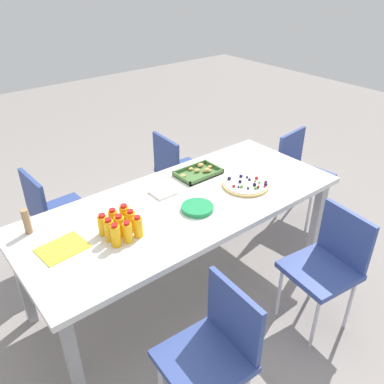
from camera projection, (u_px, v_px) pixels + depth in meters
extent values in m
plane|color=gray|center=(185.00, 284.00, 3.06)|extent=(12.00, 12.00, 0.00)
cube|color=silver|center=(184.00, 204.00, 2.69)|extent=(2.22, 0.93, 0.04)
cube|color=#99999E|center=(74.00, 363.00, 2.06)|extent=(0.06, 0.06, 0.71)
cube|color=#99999E|center=(316.00, 221.00, 3.18)|extent=(0.06, 0.06, 0.71)
cube|color=#99999E|center=(22.00, 282.00, 2.58)|extent=(0.06, 0.06, 0.71)
cube|color=#99999E|center=(246.00, 184.00, 3.70)|extent=(0.06, 0.06, 0.71)
cube|color=#33478C|center=(184.00, 172.00, 3.70)|extent=(0.42, 0.42, 0.04)
cube|color=#33478C|center=(166.00, 158.00, 3.51)|extent=(0.05, 0.38, 0.38)
cylinder|color=silver|center=(188.00, 183.00, 4.02)|extent=(0.02, 0.02, 0.41)
cylinder|color=silver|center=(207.00, 196.00, 3.79)|extent=(0.02, 0.02, 0.41)
cylinder|color=silver|center=(161.00, 192.00, 3.86)|extent=(0.02, 0.02, 0.41)
cylinder|color=silver|center=(179.00, 207.00, 3.63)|extent=(0.02, 0.02, 0.41)
cube|color=#33478C|center=(306.00, 176.00, 3.62)|extent=(0.45, 0.45, 0.04)
cube|color=#33478C|center=(291.00, 151.00, 3.63)|extent=(0.38, 0.08, 0.38)
cylinder|color=silver|center=(326.00, 199.00, 3.75)|extent=(0.02, 0.02, 0.41)
cylinder|color=silver|center=(308.00, 213.00, 3.55)|extent=(0.02, 0.02, 0.41)
cylinder|color=silver|center=(296.00, 187.00, 3.94)|extent=(0.02, 0.02, 0.41)
cylinder|color=silver|center=(278.00, 200.00, 3.74)|extent=(0.02, 0.02, 0.41)
cube|color=#33478C|center=(63.00, 213.00, 3.11)|extent=(0.42, 0.42, 0.04)
cube|color=#33478C|center=(35.00, 200.00, 2.91)|extent=(0.05, 0.38, 0.38)
cylinder|color=silver|center=(77.00, 222.00, 3.43)|extent=(0.02, 0.02, 0.41)
cylinder|color=silver|center=(95.00, 239.00, 3.22)|extent=(0.02, 0.02, 0.41)
cylinder|color=silver|center=(41.00, 237.00, 3.25)|extent=(0.02, 0.02, 0.41)
cylinder|color=silver|center=(58.00, 256.00, 3.04)|extent=(0.02, 0.02, 0.41)
cube|color=#33478C|center=(203.00, 361.00, 1.96)|extent=(0.42, 0.42, 0.04)
cube|color=#33478C|center=(234.00, 317.00, 1.96)|extent=(0.05, 0.38, 0.38)
cylinder|color=silver|center=(208.00, 355.00, 2.28)|extent=(0.02, 0.02, 0.41)
cube|color=#33478C|center=(320.00, 271.00, 2.53)|extent=(0.45, 0.45, 0.04)
cube|color=#33478C|center=(345.00, 237.00, 2.52)|extent=(0.08, 0.38, 0.38)
cylinder|color=silver|center=(314.00, 325.00, 2.47)|extent=(0.02, 0.02, 0.41)
cylinder|color=silver|center=(279.00, 293.00, 2.70)|extent=(0.02, 0.02, 0.41)
cylinder|color=silver|center=(349.00, 305.00, 2.61)|extent=(0.02, 0.02, 0.41)
cylinder|color=silver|center=(313.00, 276.00, 2.85)|extent=(0.02, 0.02, 0.41)
cylinder|color=#F9AD14|center=(116.00, 236.00, 2.24)|extent=(0.06, 0.06, 0.13)
cylinder|color=red|center=(114.00, 226.00, 2.21)|extent=(0.04, 0.04, 0.02)
cylinder|color=#FAAE14|center=(128.00, 233.00, 2.28)|extent=(0.05, 0.05, 0.12)
cylinder|color=red|center=(127.00, 223.00, 2.24)|extent=(0.03, 0.03, 0.02)
cylinder|color=#FAAE14|center=(138.00, 227.00, 2.32)|extent=(0.06, 0.06, 0.12)
cylinder|color=red|center=(137.00, 217.00, 2.29)|extent=(0.04, 0.04, 0.02)
cylinder|color=#FAAC14|center=(110.00, 231.00, 2.29)|extent=(0.06, 0.06, 0.13)
cylinder|color=red|center=(108.00, 220.00, 2.25)|extent=(0.04, 0.04, 0.02)
cylinder|color=#F9AC14|center=(120.00, 226.00, 2.33)|extent=(0.06, 0.06, 0.13)
cylinder|color=red|center=(119.00, 216.00, 2.29)|extent=(0.04, 0.04, 0.02)
cylinder|color=#F9AC14|center=(131.00, 221.00, 2.37)|extent=(0.06, 0.06, 0.13)
cylinder|color=red|center=(130.00, 211.00, 2.33)|extent=(0.04, 0.04, 0.02)
cylinder|color=#FAAD14|center=(103.00, 225.00, 2.34)|extent=(0.06, 0.06, 0.12)
cylinder|color=red|center=(102.00, 216.00, 2.30)|extent=(0.04, 0.04, 0.02)
cylinder|color=#FAAC14|center=(113.00, 221.00, 2.37)|extent=(0.06, 0.06, 0.13)
cylinder|color=red|center=(112.00, 210.00, 2.34)|extent=(0.04, 0.04, 0.02)
cylinder|color=#FAAD14|center=(125.00, 216.00, 2.41)|extent=(0.06, 0.06, 0.13)
cylinder|color=red|center=(124.00, 206.00, 2.38)|extent=(0.04, 0.04, 0.02)
cylinder|color=tan|center=(246.00, 185.00, 2.86)|extent=(0.33, 0.33, 0.02)
cylinder|color=white|center=(246.00, 184.00, 2.85)|extent=(0.31, 0.31, 0.01)
sphere|color=#66B238|center=(242.00, 186.00, 2.79)|extent=(0.02, 0.02, 0.02)
sphere|color=#1E1947|center=(247.00, 177.00, 2.92)|extent=(0.02, 0.02, 0.02)
sphere|color=#66B238|center=(255.00, 181.00, 2.87)|extent=(0.02, 0.02, 0.02)
sphere|color=red|center=(258.00, 187.00, 2.80)|extent=(0.02, 0.02, 0.02)
sphere|color=#1E1947|center=(238.00, 187.00, 2.79)|extent=(0.02, 0.02, 0.02)
sphere|color=#1E1947|center=(255.00, 185.00, 2.81)|extent=(0.03, 0.03, 0.03)
sphere|color=red|center=(257.00, 178.00, 2.90)|extent=(0.03, 0.03, 0.03)
sphere|color=red|center=(234.00, 186.00, 2.80)|extent=(0.02, 0.02, 0.02)
sphere|color=#1E1947|center=(240.00, 181.00, 2.86)|extent=(0.03, 0.03, 0.03)
sphere|color=#1E1947|center=(266.00, 184.00, 2.82)|extent=(0.03, 0.03, 0.03)
sphere|color=#66B238|center=(259.00, 182.00, 2.85)|extent=(0.02, 0.02, 0.02)
sphere|color=red|center=(265.00, 186.00, 2.80)|extent=(0.02, 0.02, 0.02)
sphere|color=#1E1947|center=(241.00, 176.00, 2.92)|extent=(0.03, 0.03, 0.03)
sphere|color=#1E1947|center=(250.00, 179.00, 2.89)|extent=(0.02, 0.02, 0.02)
sphere|color=#1E1947|center=(258.00, 188.00, 2.78)|extent=(0.02, 0.02, 0.02)
sphere|color=#66B238|center=(256.00, 188.00, 2.78)|extent=(0.02, 0.02, 0.02)
sphere|color=#1E1947|center=(229.00, 178.00, 2.89)|extent=(0.03, 0.03, 0.03)
sphere|color=#1E1947|center=(248.00, 188.00, 2.78)|extent=(0.02, 0.02, 0.02)
sphere|color=red|center=(265.00, 182.00, 2.85)|extent=(0.02, 0.02, 0.02)
sphere|color=#1E1947|center=(266.00, 182.00, 2.85)|extent=(0.02, 0.02, 0.02)
cube|color=#477238|center=(198.00, 174.00, 3.02)|extent=(0.33, 0.22, 0.01)
cube|color=#477238|center=(207.00, 177.00, 2.94)|extent=(0.33, 0.01, 0.03)
cube|color=#477238|center=(190.00, 168.00, 3.08)|extent=(0.33, 0.01, 0.03)
cube|color=#477238|center=(182.00, 179.00, 2.92)|extent=(0.01, 0.22, 0.03)
cube|color=#477238|center=(214.00, 166.00, 3.10)|extent=(0.01, 0.22, 0.03)
ellipsoid|color=tan|center=(200.00, 165.00, 3.10)|extent=(0.05, 0.04, 0.03)
ellipsoid|color=tan|center=(207.00, 170.00, 3.03)|extent=(0.06, 0.04, 0.03)
ellipsoid|color=tan|center=(197.00, 170.00, 3.03)|extent=(0.05, 0.03, 0.03)
ellipsoid|color=tan|center=(191.00, 169.00, 3.05)|extent=(0.04, 0.03, 0.02)
ellipsoid|color=tan|center=(183.00, 176.00, 2.95)|extent=(0.05, 0.04, 0.03)
ellipsoid|color=tan|center=(210.00, 167.00, 3.08)|extent=(0.04, 0.03, 0.02)
ellipsoid|color=tan|center=(205.00, 171.00, 3.03)|extent=(0.04, 0.03, 0.02)
ellipsoid|color=tan|center=(205.00, 171.00, 3.03)|extent=(0.03, 0.02, 0.02)
ellipsoid|color=tan|center=(209.00, 171.00, 3.03)|extent=(0.04, 0.03, 0.02)
cylinder|color=#1E8C4C|center=(197.00, 209.00, 2.59)|extent=(0.21, 0.21, 0.00)
cylinder|color=#1E8C4C|center=(197.00, 209.00, 2.59)|extent=(0.21, 0.21, 0.00)
cylinder|color=#1E8C4C|center=(197.00, 208.00, 2.59)|extent=(0.21, 0.21, 0.00)
cylinder|color=#1E8C4C|center=(197.00, 208.00, 2.59)|extent=(0.21, 0.21, 0.00)
cylinder|color=#1E8C4C|center=(197.00, 207.00, 2.58)|extent=(0.21, 0.21, 0.00)
cylinder|color=#1E8C4C|center=(197.00, 206.00, 2.58)|extent=(0.21, 0.21, 0.00)
cube|color=white|center=(162.00, 192.00, 2.77)|extent=(0.15, 0.15, 0.02)
cylinder|color=#9E7A56|center=(27.00, 221.00, 2.34)|extent=(0.04, 0.04, 0.16)
cube|color=yellow|center=(62.00, 248.00, 2.25)|extent=(0.28, 0.22, 0.01)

